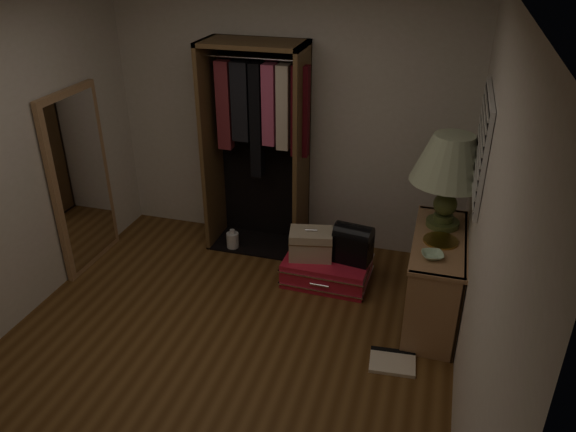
# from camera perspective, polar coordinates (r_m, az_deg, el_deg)

# --- Properties ---
(ground) EXTENTS (4.00, 4.00, 0.00)m
(ground) POSITION_cam_1_polar(r_m,az_deg,el_deg) (4.46, -7.34, -14.18)
(ground) COLOR #573718
(ground) RESTS_ON ground
(room_walls) EXTENTS (3.52, 4.02, 2.60)m
(room_walls) POSITION_cam_1_polar(r_m,az_deg,el_deg) (3.65, -7.37, 3.92)
(room_walls) COLOR beige
(room_walls) RESTS_ON ground
(console_bookshelf) EXTENTS (0.42, 1.12, 0.75)m
(console_bookshelf) POSITION_cam_1_polar(r_m,az_deg,el_deg) (4.80, 14.72, -5.69)
(console_bookshelf) COLOR #A1734E
(console_bookshelf) RESTS_ON ground
(open_wardrobe) EXTENTS (1.00, 0.50, 2.05)m
(open_wardrobe) POSITION_cam_1_polar(r_m,az_deg,el_deg) (5.36, -2.93, 8.55)
(open_wardrobe) COLOR brown
(open_wardrobe) RESTS_ON ground
(floor_mirror) EXTENTS (0.06, 0.80, 1.70)m
(floor_mirror) POSITION_cam_1_polar(r_m,az_deg,el_deg) (5.52, -20.28, 3.35)
(floor_mirror) COLOR #A3784F
(floor_mirror) RESTS_ON ground
(pink_suitcase) EXTENTS (0.80, 0.59, 0.24)m
(pink_suitcase) POSITION_cam_1_polar(r_m,az_deg,el_deg) (5.23, 4.01, -5.37)
(pink_suitcase) COLOR red
(pink_suitcase) RESTS_ON ground
(train_case) EXTENTS (0.44, 0.34, 0.28)m
(train_case) POSITION_cam_1_polar(r_m,az_deg,el_deg) (5.11, 2.34, -2.83)
(train_case) COLOR #B6A68B
(train_case) RESTS_ON pink_suitcase
(black_bag) EXTENTS (0.36, 0.26, 0.36)m
(black_bag) POSITION_cam_1_polar(r_m,az_deg,el_deg) (5.05, 6.62, -2.67)
(black_bag) COLOR black
(black_bag) RESTS_ON pink_suitcase
(table_lamp) EXTENTS (0.66, 0.66, 0.78)m
(table_lamp) POSITION_cam_1_polar(r_m,az_deg,el_deg) (4.55, 16.27, 5.42)
(table_lamp) COLOR #47562A
(table_lamp) RESTS_ON console_bookshelf
(brass_tray) EXTENTS (0.28, 0.28, 0.02)m
(brass_tray) POSITION_cam_1_polar(r_m,az_deg,el_deg) (4.54, 15.25, -2.44)
(brass_tray) COLOR #AC8D42
(brass_tray) RESTS_ON console_bookshelf
(ceramic_bowl) EXTENTS (0.20, 0.20, 0.04)m
(ceramic_bowl) POSITION_cam_1_polar(r_m,az_deg,el_deg) (4.30, 14.46, -3.89)
(ceramic_bowl) COLOR #B4D6B2
(ceramic_bowl) RESTS_ON console_bookshelf
(white_jug) EXTENTS (0.16, 0.16, 0.22)m
(white_jug) POSITION_cam_1_polar(r_m,az_deg,el_deg) (5.74, -5.64, -2.50)
(white_jug) COLOR silver
(white_jug) RESTS_ON ground
(floor_book) EXTENTS (0.36, 0.30, 0.03)m
(floor_book) POSITION_cam_1_polar(r_m,az_deg,el_deg) (4.46, 10.57, -14.21)
(floor_book) COLOR beige
(floor_book) RESTS_ON ground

